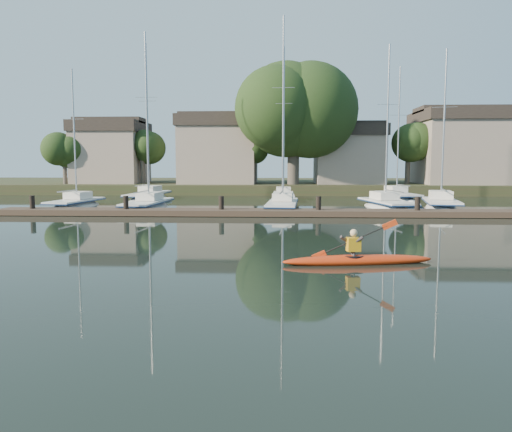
{
  "coord_description": "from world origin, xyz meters",
  "views": [
    {
      "loc": [
        0.61,
        -16.66,
        3.31
      ],
      "look_at": [
        -0.31,
        2.71,
        1.2
      ],
      "focal_mm": 35.0,
      "sensor_mm": 36.0,
      "label": 1
    }
  ],
  "objects_px": {
    "sailboat_1": "(148,212)",
    "sailboat_5": "(148,201)",
    "sailboat_0": "(76,210)",
    "sailboat_2": "(282,212)",
    "sailboat_4": "(441,212)",
    "sailboat_3": "(386,211)",
    "sailboat_6": "(283,202)",
    "dock": "(270,212)",
    "sailboat_7": "(397,202)",
    "kayak": "(357,258)"
  },
  "relations": [
    {
      "from": "sailboat_2",
      "to": "sailboat_6",
      "type": "distance_m",
      "value": 9.37
    },
    {
      "from": "sailboat_4",
      "to": "sailboat_5",
      "type": "height_order",
      "value": "sailboat_5"
    },
    {
      "from": "sailboat_3",
      "to": "sailboat_5",
      "type": "distance_m",
      "value": 20.78
    },
    {
      "from": "dock",
      "to": "kayak",
      "type": "bearing_deg",
      "value": -77.77
    },
    {
      "from": "kayak",
      "to": "sailboat_4",
      "type": "xyz_separation_m",
      "value": [
        8.91,
        19.67,
        -0.4
      ]
    },
    {
      "from": "sailboat_0",
      "to": "sailboat_4",
      "type": "distance_m",
      "value": 26.35
    },
    {
      "from": "sailboat_2",
      "to": "sailboat_7",
      "type": "height_order",
      "value": "sailboat_2"
    },
    {
      "from": "sailboat_2",
      "to": "sailboat_7",
      "type": "xyz_separation_m",
      "value": [
        10.17,
        9.89,
        -0.01
      ]
    },
    {
      "from": "sailboat_6",
      "to": "sailboat_0",
      "type": "bearing_deg",
      "value": -151.63
    },
    {
      "from": "sailboat_7",
      "to": "sailboat_4",
      "type": "bearing_deg",
      "value": -90.45
    },
    {
      "from": "dock",
      "to": "sailboat_2",
      "type": "xyz_separation_m",
      "value": [
        0.81,
        3.77,
        -0.38
      ]
    },
    {
      "from": "sailboat_0",
      "to": "sailboat_2",
      "type": "relative_size",
      "value": 0.78
    },
    {
      "from": "sailboat_5",
      "to": "kayak",
      "type": "bearing_deg",
      "value": -57.74
    },
    {
      "from": "sailboat_6",
      "to": "sailboat_4",
      "type": "bearing_deg",
      "value": -35.67
    },
    {
      "from": "sailboat_4",
      "to": "sailboat_6",
      "type": "height_order",
      "value": "sailboat_6"
    },
    {
      "from": "sailboat_1",
      "to": "sailboat_4",
      "type": "xyz_separation_m",
      "value": [
        20.72,
        1.25,
        -0.02
      ]
    },
    {
      "from": "sailboat_3",
      "to": "sailboat_7",
      "type": "xyz_separation_m",
      "value": [
        2.78,
        8.66,
        -0.0
      ]
    },
    {
      "from": "sailboat_3",
      "to": "sailboat_0",
      "type": "bearing_deg",
      "value": 169.3
    },
    {
      "from": "sailboat_7",
      "to": "sailboat_5",
      "type": "bearing_deg",
      "value": 174.23
    },
    {
      "from": "sailboat_0",
      "to": "sailboat_1",
      "type": "bearing_deg",
      "value": -4.98
    },
    {
      "from": "sailboat_5",
      "to": "sailboat_2",
      "type": "bearing_deg",
      "value": -32.75
    },
    {
      "from": "kayak",
      "to": "sailboat_4",
      "type": "relative_size",
      "value": 0.41
    },
    {
      "from": "dock",
      "to": "sailboat_5",
      "type": "xyz_separation_m",
      "value": [
        -11.01,
        12.92,
        -0.39
      ]
    },
    {
      "from": "sailboat_0",
      "to": "sailboat_7",
      "type": "bearing_deg",
      "value": 24.82
    },
    {
      "from": "dock",
      "to": "sailboat_6",
      "type": "xyz_separation_m",
      "value": [
        0.95,
        13.15,
        -0.37
      ]
    },
    {
      "from": "dock",
      "to": "sailboat_4",
      "type": "height_order",
      "value": "sailboat_4"
    },
    {
      "from": "sailboat_2",
      "to": "sailboat_5",
      "type": "height_order",
      "value": "sailboat_5"
    },
    {
      "from": "sailboat_5",
      "to": "sailboat_6",
      "type": "relative_size",
      "value": 1.03
    },
    {
      "from": "sailboat_1",
      "to": "sailboat_7",
      "type": "height_order",
      "value": "sailboat_1"
    },
    {
      "from": "sailboat_7",
      "to": "kayak",
      "type": "bearing_deg",
      "value": -113.22
    },
    {
      "from": "sailboat_1",
      "to": "sailboat_2",
      "type": "relative_size",
      "value": 0.94
    },
    {
      "from": "sailboat_0",
      "to": "sailboat_7",
      "type": "height_order",
      "value": "sailboat_7"
    },
    {
      "from": "sailboat_7",
      "to": "sailboat_2",
      "type": "bearing_deg",
      "value": -143.5
    },
    {
      "from": "sailboat_1",
      "to": "sailboat_3",
      "type": "height_order",
      "value": "sailboat_1"
    },
    {
      "from": "sailboat_4",
      "to": "sailboat_2",
      "type": "bearing_deg",
      "value": -162.12
    },
    {
      "from": "dock",
      "to": "sailboat_0",
      "type": "bearing_deg",
      "value": 160.86
    },
    {
      "from": "sailboat_2",
      "to": "sailboat_5",
      "type": "distance_m",
      "value": 14.95
    },
    {
      "from": "sailboat_1",
      "to": "dock",
      "type": "bearing_deg",
      "value": -21.19
    },
    {
      "from": "sailboat_1",
      "to": "sailboat_5",
      "type": "bearing_deg",
      "value": 107.62
    },
    {
      "from": "sailboat_5",
      "to": "sailboat_7",
      "type": "relative_size",
      "value": 1.16
    },
    {
      "from": "dock",
      "to": "sailboat_3",
      "type": "distance_m",
      "value": 9.61
    },
    {
      "from": "kayak",
      "to": "sailboat_3",
      "type": "relative_size",
      "value": 0.4
    },
    {
      "from": "dock",
      "to": "sailboat_6",
      "type": "relative_size",
      "value": 2.38
    },
    {
      "from": "sailboat_2",
      "to": "sailboat_4",
      "type": "xyz_separation_m",
      "value": [
        11.25,
        1.37,
        -0.02
      ]
    },
    {
      "from": "kayak",
      "to": "sailboat_5",
      "type": "height_order",
      "value": "sailboat_5"
    },
    {
      "from": "sailboat_1",
      "to": "sailboat_2",
      "type": "distance_m",
      "value": 9.46
    },
    {
      "from": "kayak",
      "to": "sailboat_7",
      "type": "relative_size",
      "value": 0.4
    },
    {
      "from": "sailboat_5",
      "to": "sailboat_4",
      "type": "bearing_deg",
      "value": -13.66
    },
    {
      "from": "kayak",
      "to": "sailboat_4",
      "type": "height_order",
      "value": "sailboat_4"
    },
    {
      "from": "sailboat_6",
      "to": "sailboat_2",
      "type": "bearing_deg",
      "value": -90.75
    }
  ]
}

